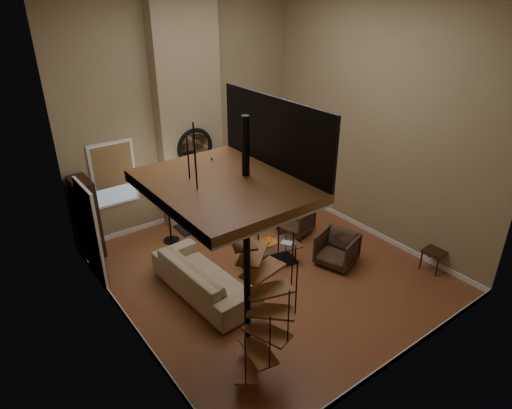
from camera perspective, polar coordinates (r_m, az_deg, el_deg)
ground at (r=9.54m, az=1.45°, el=-8.45°), size 6.00×6.50×0.01m
back_wall at (r=10.91m, az=-9.17°, el=11.78°), size 6.00×0.02×5.50m
front_wall at (r=6.26m, az=20.37°, el=-0.87°), size 6.00×0.02×5.50m
left_wall at (r=6.95m, az=-18.18°, el=2.21°), size 0.02×6.50×5.50m
right_wall at (r=10.33m, az=15.09°, el=10.39°), size 0.02×6.50×5.50m
baseboard_back at (r=11.85m, az=-8.23°, el=-0.89°), size 6.00×0.02×0.12m
baseboard_front at (r=7.81m, az=17.07°, el=-18.66°), size 6.00×0.02×0.12m
baseboard_left at (r=8.38m, az=-15.47°, el=-14.79°), size 0.02×6.50×0.12m
baseboard_right at (r=11.33m, az=13.48°, el=-2.77°), size 0.02×6.50×0.12m
chimney_breast at (r=10.74m, az=-8.68°, el=11.60°), size 1.60×0.38×5.50m
hearth at (r=11.35m, az=-6.56°, el=-2.32°), size 1.50×0.60×0.04m
firebox at (r=11.34m, az=-7.45°, el=0.60°), size 0.95×0.02×0.72m
mantel at (r=11.02m, az=-7.42°, el=3.26°), size 1.70×0.18×0.06m
mirror_frame at (r=10.79m, az=-7.82°, el=7.27°), size 0.94×0.10×0.94m
mirror_disc at (r=10.80m, az=-7.85°, el=7.28°), size 0.80×0.01×0.80m
vase_left at (r=10.77m, az=-10.11°, el=3.37°), size 0.24×0.24×0.25m
vase_right at (r=11.28m, az=-4.92°, el=4.68°), size 0.20×0.20×0.21m
window_back at (r=10.53m, az=-17.78°, el=3.82°), size 1.02×0.06×1.52m
window_right at (r=11.92m, az=6.95°, el=7.55°), size 0.06×1.02×1.52m
entry_door at (r=9.27m, az=-20.28°, el=-3.71°), size 0.10×1.05×2.16m
loft at (r=5.62m, az=-3.34°, el=3.19°), size 1.70×2.20×1.09m
spiral_stair at (r=6.46m, az=-1.09°, el=-8.13°), size 1.47×1.47×4.06m
hutch at (r=10.23m, az=-20.89°, el=-1.54°), size 0.37×0.78×1.75m
sofa at (r=8.74m, az=-6.74°, el=-9.10°), size 1.11×2.49×0.71m
armchair_near at (r=10.76m, az=5.33°, el=-1.96°), size 0.85×0.84×0.65m
armchair_far at (r=9.77m, az=10.53°, el=-5.48°), size 1.00×0.98×0.72m
coffee_table at (r=9.58m, az=1.71°, el=-6.19°), size 1.41×0.91×0.48m
bowl at (r=9.50m, az=1.54°, el=-4.98°), size 0.38×0.38×0.09m
book at (r=9.58m, az=3.93°, el=-5.00°), size 0.28×0.30×0.02m
floor_lamp at (r=10.09m, az=-11.45°, el=2.31°), size 0.42×0.42×1.74m
accent_lamp at (r=12.40m, az=-1.46°, el=1.64°), size 0.14×0.14×0.52m
side_chair at (r=10.08m, az=22.31°, el=-5.00°), size 0.47×0.46×0.94m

